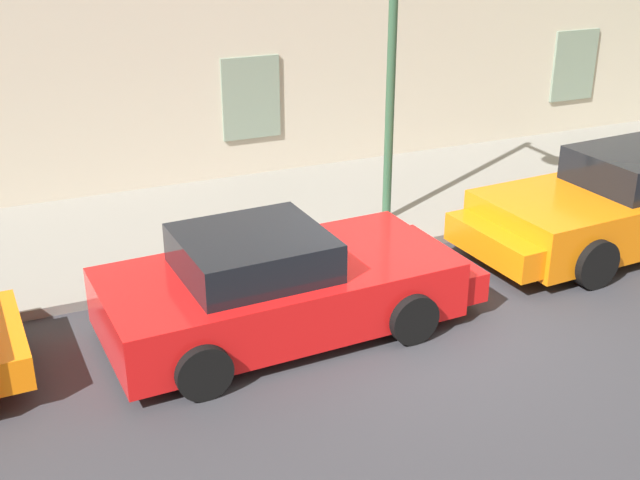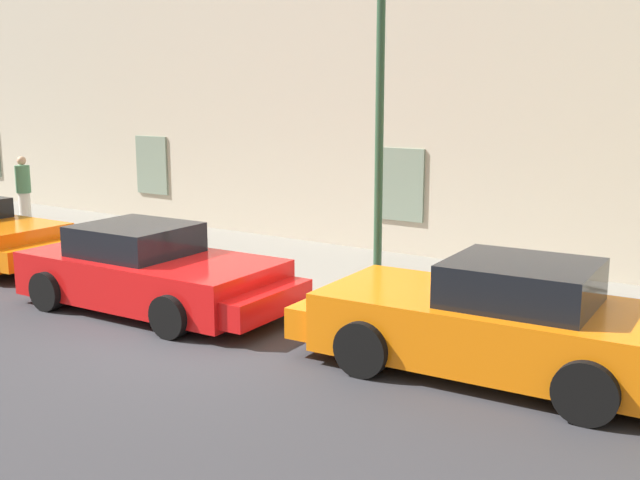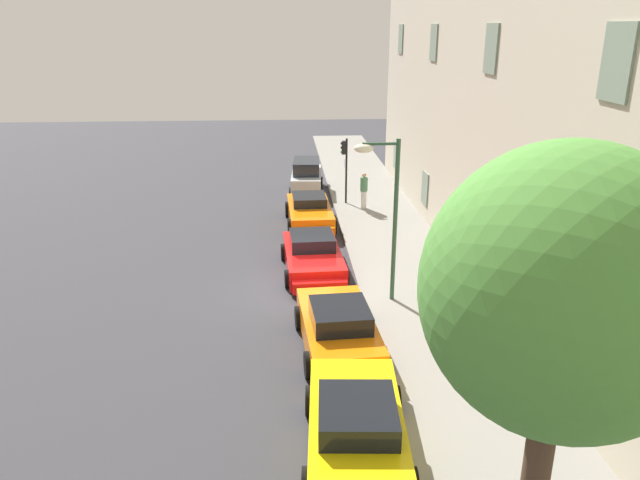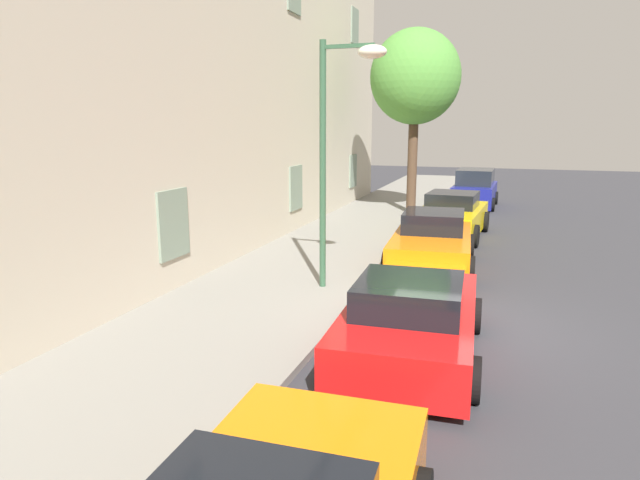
{
  "view_description": "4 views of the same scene",
  "coord_description": "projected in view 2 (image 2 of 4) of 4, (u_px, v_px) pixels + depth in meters",
  "views": [
    {
      "loc": [
        -4.75,
        -8.01,
        5.15
      ],
      "look_at": [
        -0.84,
        0.91,
        0.93
      ],
      "focal_mm": 46.04,
      "sensor_mm": 36.0,
      "label": 1
    },
    {
      "loc": [
        7.52,
        -7.84,
        3.51
      ],
      "look_at": [
        1.09,
        1.48,
        1.28
      ],
      "focal_mm": 42.65,
      "sensor_mm": 36.0,
      "label": 2
    },
    {
      "loc": [
        19.07,
        -0.54,
        8.63
      ],
      "look_at": [
        -0.22,
        0.68,
        1.73
      ],
      "focal_mm": 33.74,
      "sensor_mm": 36.0,
      "label": 3
    },
    {
      "loc": [
        -10.1,
        -0.82,
        3.72
      ],
      "look_at": [
        -0.64,
        2.39,
        1.62
      ],
      "focal_mm": 30.89,
      "sensor_mm": 36.0,
      "label": 4
    }
  ],
  "objects": [
    {
      "name": "ground_plane",
      "position": [
        203.0,
        333.0,
        11.2
      ],
      "size": [
        80.0,
        80.0,
        0.0
      ],
      "primitive_type": "plane",
      "color": "#333338"
    },
    {
      "name": "sportscar_yellow_flank",
      "position": [
        158.0,
        274.0,
        12.3
      ],
      "size": [
        4.77,
        2.38,
        1.36
      ],
      "color": "red",
      "rests_on": "ground"
    },
    {
      "name": "sportscar_white_middle",
      "position": [
        482.0,
        321.0,
        9.59
      ],
      "size": [
        4.84,
        2.38,
        1.47
      ],
      "color": "orange",
      "rests_on": "ground"
    },
    {
      "name": "sidewalk",
      "position": [
        348.0,
        275.0,
        14.41
      ],
      "size": [
        60.0,
        4.01,
        0.14
      ],
      "primitive_type": "cube",
      "color": "gray",
      "rests_on": "ground"
    },
    {
      "name": "pedestrian_admiring",
      "position": [
        24.0,
        191.0,
        18.87
      ],
      "size": [
        0.5,
        0.5,
        1.78
      ],
      "color": "silver",
      "rests_on": "sidewalk"
    },
    {
      "name": "street_lamp",
      "position": [
        366.0,
        70.0,
        11.8
      ],
      "size": [
        0.44,
        1.42,
        5.3
      ],
      "color": "#2D5138",
      "rests_on": "sidewalk"
    }
  ]
}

